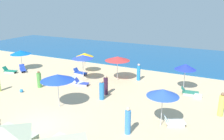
{
  "coord_description": "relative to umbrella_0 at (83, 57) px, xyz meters",
  "views": [
    {
      "loc": [
        9.96,
        -9.43,
        7.63
      ],
      "look_at": [
        0.53,
        9.42,
        1.32
      ],
      "focal_mm": 37.28,
      "sensor_mm": 36.0,
      "label": 1
    }
  ],
  "objects": [
    {
      "name": "beachgoer_6",
      "position": [
        7.56,
        -6.73,
        -1.66
      ],
      "size": [
        0.35,
        0.35,
        1.72
      ],
      "rotation": [
        0.0,
        0.0,
        6.28
      ],
      "color": "#3D8ADB",
      "rests_on": "ground_plane"
    },
    {
      "name": "lounge_chair_6_0",
      "position": [
        -1.47,
        1.55,
        -2.21
      ],
      "size": [
        1.54,
        0.77,
        0.68
      ],
      "rotation": [
        0.0,
        0.0,
        1.48
      ],
      "color": "silver",
      "rests_on": "ground_plane"
    },
    {
      "name": "umbrella_6",
      "position": [
        -1.44,
        2.53,
        -0.46
      ],
      "size": [
        1.87,
        1.87,
        2.21
      ],
      "color": "silver",
      "rests_on": "ground_plane"
    },
    {
      "name": "beach_ball_0",
      "position": [
        -3.22,
        -4.84,
        -2.32
      ],
      "size": [
        0.29,
        0.29,
        0.29
      ],
      "primitive_type": "sphere",
      "color": "#2B89E5",
      "rests_on": "ground_plane"
    },
    {
      "name": "lounge_chair_3_0",
      "position": [
        9.87,
        1.13,
        -2.23
      ],
      "size": [
        1.5,
        0.83,
        0.62
      ],
      "rotation": [
        0.0,
        0.0,
        1.69
      ],
      "color": "silver",
      "rests_on": "ground_plane"
    },
    {
      "name": "umbrella_3",
      "position": [
        9.23,
        2.05,
        -0.33
      ],
      "size": [
        1.84,
        1.84,
        2.38
      ],
      "color": "silver",
      "rests_on": "ground_plane"
    },
    {
      "name": "ocean",
      "position": [
        2.23,
        13.91,
        -2.41
      ],
      "size": [
        60.0,
        14.85,
        0.12
      ],
      "primitive_type": "cube",
      "color": "#1A558D",
      "rests_on": "ground_plane"
    },
    {
      "name": "umbrella_1",
      "position": [
        2.84,
        1.79,
        -0.24
      ],
      "size": [
        2.45,
        2.45,
        2.43
      ],
      "color": "silver",
      "rests_on": "ground_plane"
    },
    {
      "name": "umbrella_2",
      "position": [
        -8.53,
        0.25,
        -0.43
      ],
      "size": [
        2.27,
        2.27,
        2.26
      ],
      "color": "silver",
      "rests_on": "ground_plane"
    },
    {
      "name": "lounge_chair_0_1",
      "position": [
        -0.17,
        -0.94,
        -2.19
      ],
      "size": [
        1.44,
        0.97,
        0.69
      ],
      "rotation": [
        0.0,
        0.0,
        1.3
      ],
      "color": "silver",
      "rests_on": "ground_plane"
    },
    {
      "name": "beachgoer_4",
      "position": [
        4.72,
        2.73,
        -1.67
      ],
      "size": [
        0.49,
        0.49,
        1.7
      ],
      "rotation": [
        0.0,
        0.0,
        2.43
      ],
      "color": "#2183DF",
      "rests_on": "ground_plane"
    },
    {
      "name": "beachgoer_0",
      "position": [
        3.54,
        -1.97,
        -1.69
      ],
      "size": [
        0.51,
        0.51,
        1.68
      ],
      "rotation": [
        0.0,
        0.0,
        0.95
      ],
      "color": "#371B34",
      "rests_on": "ground_plane"
    },
    {
      "name": "umbrella_5",
      "position": [
        9.08,
        -4.91,
        -0.22
      ],
      "size": [
        2.01,
        2.01,
        2.47
      ],
      "color": "silver",
      "rests_on": "ground_plane"
    },
    {
      "name": "umbrella_4",
      "position": [
        1.56,
        -5.65,
        -0.15
      ],
      "size": [
        2.44,
        2.44,
        2.55
      ],
      "color": "silver",
      "rests_on": "ground_plane"
    },
    {
      "name": "beachgoer_2",
      "position": [
        3.73,
        -3.01,
        -1.74
      ],
      "size": [
        0.41,
        0.41,
        1.58
      ],
      "rotation": [
        0.0,
        0.0,
        6.26
      ],
      "color": "#2B7AC8",
      "rests_on": "ground_plane"
    },
    {
      "name": "cooler_box_1",
      "position": [
        10.65,
        0.67,
        -2.29
      ],
      "size": [
        0.6,
        0.39,
        0.34
      ],
      "primitive_type": "cube",
      "rotation": [
        0.0,
        0.0,
        6.2
      ],
      "color": "white",
      "rests_on": "ground_plane"
    },
    {
      "name": "umbrella_0",
      "position": [
        0.0,
        0.0,
        0.0
      ],
      "size": [
        2.02,
        2.02,
        2.65
      ],
      "color": "silver",
      "rests_on": "ground_plane"
    },
    {
      "name": "lounge_chair_2_1",
      "position": [
        -8.82,
        -1.28,
        -2.23
      ],
      "size": [
        1.6,
        0.9,
        0.68
      ],
      "rotation": [
        0.0,
        0.0,
        1.79
      ],
      "color": "silver",
      "rests_on": "ground_plane"
    },
    {
      "name": "lounge_chair_0_0",
      "position": [
        0.47,
        -1.08,
        -2.22
      ],
      "size": [
        1.38,
        0.78,
        0.68
      ],
      "rotation": [
        0.0,
        0.0,
        1.73
      ],
      "color": "silver",
      "rests_on": "ground_plane"
    },
    {
      "name": "beachgoer_1",
      "position": [
        -2.66,
        -3.21,
        -1.75
      ],
      "size": [
        0.49,
        0.49,
        1.57
      ],
      "rotation": [
        0.0,
        0.0,
        2.81
      ],
      "color": "#519F47",
      "rests_on": "ground_plane"
    },
    {
      "name": "ground_plane",
      "position": [
        2.23,
        -8.67,
        -2.47
      ],
      "size": [
        60.0,
        60.0,
        0.0
      ],
      "primitive_type": "plane",
      "color": "beige"
    },
    {
      "name": "lounge_chair_2_0",
      "position": [
        -7.88,
        -0.31,
        -2.2
      ],
      "size": [
        1.41,
        1.23,
        0.73
      ],
      "rotation": [
        0.0,
        0.0,
        0.95
      ],
      "color": "silver",
      "rests_on": "ground_plane"
    },
    {
      "name": "lounge_chair_5_0",
      "position": [
        9.8,
        -4.56,
        -2.21
      ],
      "size": [
        1.45,
        1.16,
        0.64
      ],
      "rotation": [
        0.0,
        0.0,
        2.04
      ],
      "color": "silver",
      "rests_on": "ground_plane"
    },
    {
      "name": "beachgoer_3",
      "position": [
        12.38,
        -1.8,
        -1.66
      ],
      "size": [
        0.47,
        0.47,
        1.71
      ],
      "rotation": [
        0.0,
        0.0,
        1.2
      ],
      "color": "#EDF65A",
      "rests_on": "ground_plane"
    }
  ]
}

